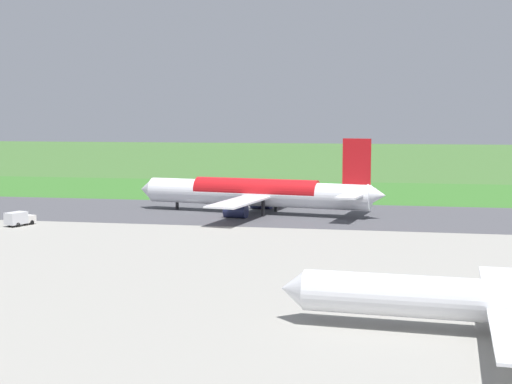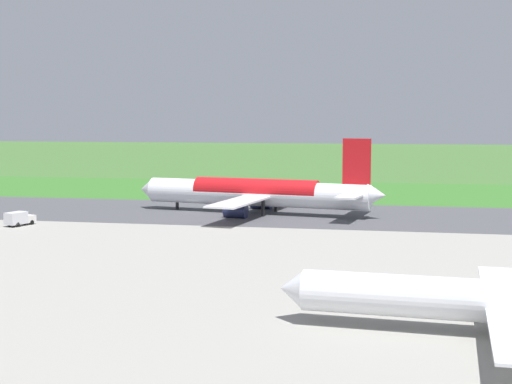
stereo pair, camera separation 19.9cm
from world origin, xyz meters
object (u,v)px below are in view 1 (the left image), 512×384
Objects in this scene: no_stopping_sign at (238,187)px; traffic_cone_orange at (206,194)px; airliner_parked_near at (506,301)px; service_truck_baggage at (19,218)px; airliner_main at (258,193)px.

no_stopping_sign reaches higher than traffic_cone_orange.
traffic_cone_orange is at bearing -62.73° from airliner_parked_near.
airliner_parked_near is 94.80m from service_truck_baggage.
airliner_main is 19.53× the size of no_stopping_sign.
airliner_parked_near is (-38.12, 79.05, -1.03)m from airliner_main.
no_stopping_sign is (50.53, -116.54, -1.69)m from airliner_parked_near.
airliner_parked_near reaches higher than traffic_cone_orange.
airliner_parked_near is at bearing 145.43° from service_truck_baggage.
airliner_parked_near is 127.03m from no_stopping_sign.
traffic_cone_orange is (7.58, 3.82, -1.36)m from no_stopping_sign.
service_truck_baggage is at bearing 66.33° from no_stopping_sign.
no_stopping_sign is (-27.51, -62.76, 0.23)m from service_truck_baggage.
airliner_parked_near is at bearing 117.27° from traffic_cone_orange.
airliner_main reaches higher than traffic_cone_orange.
service_truck_baggage is 11.30× the size of traffic_cone_orange.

